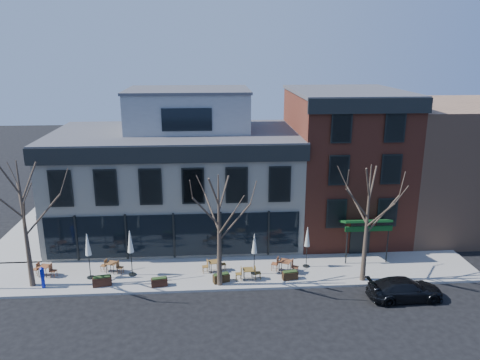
{
  "coord_description": "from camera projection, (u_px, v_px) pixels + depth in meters",
  "views": [
    {
      "loc": [
        2.46,
        -29.91,
        14.31
      ],
      "look_at": [
        4.67,
        2.0,
        5.15
      ],
      "focal_mm": 35.0,
      "sensor_mm": 36.0,
      "label": 1
    }
  ],
  "objects": [
    {
      "name": "bg_building",
      "position": [
        459.0,
        164.0,
        38.36
      ],
      "size": [
        12.0,
        12.0,
        10.0
      ],
      "primitive_type": "cube",
      "color": "#8C664C",
      "rests_on": "ground"
    },
    {
      "name": "cafe_set_3",
      "position": [
        214.0,
        265.0,
        30.48
      ],
      "size": [
        1.65,
        0.77,
        0.84
      ],
      "color": "brown",
      "rests_on": "sidewalk_front"
    },
    {
      "name": "umbrella_4",
      "position": [
        307.0,
        239.0,
        30.69
      ],
      "size": [
        0.45,
        0.45,
        2.81
      ],
      "color": "black",
      "rests_on": "sidewalk_front"
    },
    {
      "name": "planter_3",
      "position": [
        290.0,
        275.0,
        29.48
      ],
      "size": [
        1.03,
        0.56,
        0.55
      ],
      "color": "#301F10",
      "rests_on": "sidewalk_front"
    },
    {
      "name": "call_box",
      "position": [
        42.0,
        277.0,
        28.32
      ],
      "size": [
        0.29,
        0.27,
        1.38
      ],
      "color": "#0C179D",
      "rests_on": "sidewalk_front"
    },
    {
      "name": "sidewalk_front",
      "position": [
        223.0,
        272.0,
        30.59
      ],
      "size": [
        33.5,
        4.7,
        0.15
      ],
      "primitive_type": "cube",
      "color": "gray",
      "rests_on": "ground"
    },
    {
      "name": "cafe_set_4",
      "position": [
        248.0,
        273.0,
        29.37
      ],
      "size": [
        1.65,
        0.69,
        0.87
      ],
      "color": "brown",
      "rests_on": "sidewalk_front"
    },
    {
      "name": "tree_mid",
      "position": [
        219.0,
        230.0,
        27.87
      ],
      "size": [
        3.5,
        3.55,
        7.04
      ],
      "color": "#382B21",
      "rests_on": "sidewalk_front"
    },
    {
      "name": "planter_1",
      "position": [
        159.0,
        282.0,
        28.63
      ],
      "size": [
        1.03,
        0.55,
        0.55
      ],
      "color": "black",
      "rests_on": "sidewalk_front"
    },
    {
      "name": "planter_0",
      "position": [
        102.0,
        281.0,
        28.67
      ],
      "size": [
        1.19,
        0.64,
        0.63
      ],
      "color": "black",
      "rests_on": "sidewalk_front"
    },
    {
      "name": "ground",
      "position": [
        175.0,
        260.0,
        32.46
      ],
      "size": [
        120.0,
        120.0,
        0.0
      ],
      "primitive_type": "plane",
      "color": "black",
      "rests_on": "ground"
    },
    {
      "name": "tree_right",
      "position": [
        367.0,
        222.0,
        28.4
      ],
      "size": [
        3.72,
        3.77,
        7.48
      ],
      "color": "#382B21",
      "rests_on": "sidewalk_front"
    },
    {
      "name": "umbrella_1",
      "position": [
        130.0,
        244.0,
        29.49
      ],
      "size": [
        0.49,
        0.49,
        3.04
      ],
      "color": "black",
      "rests_on": "sidewalk_front"
    },
    {
      "name": "red_brick_building",
      "position": [
        344.0,
        162.0,
        36.55
      ],
      "size": [
        8.2,
        11.78,
        11.18
      ],
      "color": "brown",
      "rests_on": "ground"
    },
    {
      "name": "tree_corner",
      "position": [
        25.0,
        223.0,
        27.65
      ],
      "size": [
        3.93,
        3.98,
        7.92
      ],
      "color": "#382B21",
      "rests_on": "sidewalk_front"
    },
    {
      "name": "cafe_set_0",
      "position": [
        45.0,
        270.0,
        29.83
      ],
      "size": [
        1.68,
        0.83,
        0.86
      ],
      "color": "brown",
      "rests_on": "sidewalk_front"
    },
    {
      "name": "cafe_set_5",
      "position": [
        285.0,
        265.0,
        30.34
      ],
      "size": [
        1.84,
        1.18,
        0.96
      ],
      "color": "brown",
      "rests_on": "sidewalk_front"
    },
    {
      "name": "cafe_set_1",
      "position": [
        112.0,
        266.0,
        30.32
      ],
      "size": [
        1.62,
        0.88,
        0.83
      ],
      "color": "brown",
      "rests_on": "sidewalk_front"
    },
    {
      "name": "umbrella_0",
      "position": [
        88.0,
        247.0,
        29.12
      ],
      "size": [
        0.48,
        0.48,
        3.01
      ],
      "color": "black",
      "rests_on": "sidewalk_front"
    },
    {
      "name": "sidewalk_side",
      "position": [
        39.0,
        231.0,
        37.44
      ],
      "size": [
        4.5,
        12.0,
        0.15
      ],
      "primitive_type": "cube",
      "color": "gray",
      "rests_on": "ground"
    },
    {
      "name": "planter_2",
      "position": [
        221.0,
        278.0,
        29.11
      ],
      "size": [
        1.09,
        0.7,
        0.57
      ],
      "color": "#2F210F",
      "rests_on": "sidewalk_front"
    },
    {
      "name": "umbrella_3",
      "position": [
        254.0,
        246.0,
        29.72
      ],
      "size": [
        0.44,
        0.44,
        2.75
      ],
      "color": "black",
      "rests_on": "sidewalk_front"
    },
    {
      "name": "corner_building",
      "position": [
        178.0,
        176.0,
        36.02
      ],
      "size": [
        18.39,
        10.39,
        11.1
      ],
      "color": "silver",
      "rests_on": "ground"
    },
    {
      "name": "parked_sedan",
      "position": [
        405.0,
        289.0,
        27.33
      ],
      "size": [
        4.47,
        1.94,
        1.28
      ],
      "primitive_type": "imported",
      "rotation": [
        0.0,
        0.0,
        1.6
      ],
      "color": "black",
      "rests_on": "ground"
    }
  ]
}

